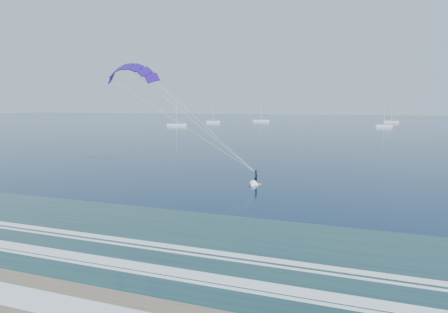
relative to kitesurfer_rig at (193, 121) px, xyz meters
name	(u,v)px	position (x,y,z in m)	size (l,w,h in m)	color
kitesurfer_rig	(193,121)	(0.00, 0.00, 0.00)	(20.36, 9.47, 16.80)	#8DB815
sailboat_0	(176,125)	(-71.73, 135.31, -7.84)	(9.82, 2.40, 13.20)	silver
sailboat_1	(213,122)	(-68.04, 176.01, -7.86)	(8.01, 2.40, 11.10)	silver
sailboat_2	(261,121)	(-45.44, 202.52, -7.84)	(9.98, 2.40, 13.28)	silver
sailboat_3	(384,126)	(27.04, 159.46, -7.86)	(6.95, 2.40, 9.88)	silver
sailboat_4	(391,122)	(32.38, 216.34, -7.86)	(8.24, 2.40, 11.27)	silver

